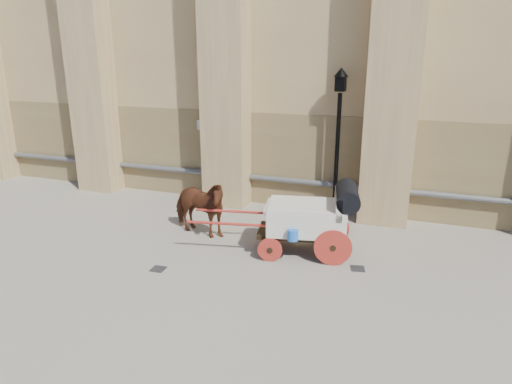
% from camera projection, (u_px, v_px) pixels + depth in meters
% --- Properties ---
extents(ground, '(90.00, 90.00, 0.00)m').
position_uv_depth(ground, '(208.00, 250.00, 11.63)').
color(ground, slate).
rests_on(ground, ground).
extents(horse, '(2.07, 1.28, 1.63)m').
position_uv_depth(horse, '(198.00, 207.00, 12.36)').
color(horse, brown).
rests_on(horse, ground).
extents(carriage, '(4.28, 1.92, 1.81)m').
position_uv_depth(carriage, '(313.00, 216.00, 11.18)').
color(carriage, black).
rests_on(carriage, ground).
extents(street_lamp, '(0.41, 0.41, 4.41)m').
position_uv_depth(street_lamp, '(338.00, 140.00, 13.30)').
color(street_lamp, black).
rests_on(street_lamp, ground).
extents(drain_grate_near, '(0.34, 0.34, 0.01)m').
position_uv_depth(drain_grate_near, '(158.00, 269.00, 10.61)').
color(drain_grate_near, black).
rests_on(drain_grate_near, ground).
extents(drain_grate_far, '(0.38, 0.38, 0.01)m').
position_uv_depth(drain_grate_far, '(358.00, 269.00, 10.63)').
color(drain_grate_far, black).
rests_on(drain_grate_far, ground).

